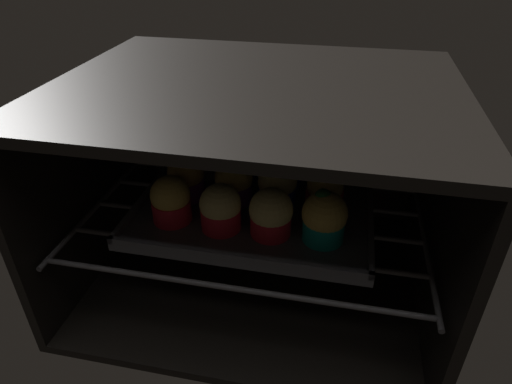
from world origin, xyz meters
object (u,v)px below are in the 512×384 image
Objects in this scene: muffin_row0_col0 at (171,200)px; muffin_row2_col2 at (287,165)px; muffin_row0_col1 at (221,209)px; muffin_row1_col1 at (234,182)px; muffin_row2_col0 at (204,157)px; muffin_row2_col3 at (329,170)px; muffin_row1_col0 at (186,178)px; muffin_row2_col1 at (242,161)px; muffin_row0_col3 at (324,218)px; muffin_row1_col2 at (277,185)px; muffin_row0_col2 at (271,213)px; muffin_row1_col3 at (325,191)px; baking_tray at (256,205)px.

muffin_row0_col0 is 1.03× the size of muffin_row2_col2.
muffin_row0_col1 is 7.86cm from muffin_row1_col1.
muffin_row2_col3 is at bearing -0.52° from muffin_row2_col0.
muffin_row2_col1 is at bearing 45.20° from muffin_row1_col0.
muffin_row0_col3 is 1.07× the size of muffin_row1_col2.
muffin_row1_col3 is (7.29, 8.04, -0.03)cm from muffin_row0_col2.
muffin_row1_col1 and muffin_row2_col3 have the same top height.
muffin_row1_col2 is (15.35, 7.52, 0.07)cm from muffin_row0_col0.
muffin_row0_col3 reaches higher than muffin_row0_col1.
muffin_row0_col0 is 23.47cm from muffin_row0_col3.
muffin_row0_col2 is (7.62, 0.12, 0.14)cm from muffin_row0_col1.
muffin_row0_col2 is 1.03× the size of muffin_row2_col1.
muffin_row2_col2 is at bearing -179.77° from muffin_row2_col3.
baking_tray is 4.55× the size of muffin_row0_col3.
muffin_row1_col1 is at bearing -134.71° from muffin_row2_col2.
muffin_row0_col0 is 6.95cm from muffin_row1_col0.
muffin_row0_col1 is at bearing -116.37° from muffin_row2_col2.
muffin_row0_col2 is 1.00× the size of muffin_row2_col0.
muffin_row1_col2 is (-0.36, 7.93, 0.09)cm from muffin_row0_col2.
muffin_row1_col1 and muffin_row2_col0 have the same top height.
muffin_row0_col2 and muffin_row1_col0 have the same top height.
muffin_row0_col0 is 1.04× the size of muffin_row2_col1.
muffin_row1_col2 is 7.52cm from muffin_row2_col2.
muffin_row1_col2 reaches higher than muffin_row1_col3.
muffin_row0_col0 is 1.01× the size of muffin_row2_col0.
muffin_row0_col1 is (8.08, -0.53, -0.17)cm from muffin_row0_col0.
muffin_row0_col0 and muffin_row2_col0 have the same top height.
muffin_row0_col2 is at bearing -115.94° from muffin_row2_col3.
muffin_row1_col1 is (8.18, 7.33, -0.14)cm from muffin_row0_col0.
muffin_row0_col0 reaches higher than muffin_row0_col1.
muffin_row2_col0 is at bearing 179.11° from muffin_row2_col2.
muffin_row0_col0 is 16.71cm from muffin_row2_col1.
muffin_row0_col3 reaches higher than muffin_row2_col2.
muffin_row2_col1 is at bearing 91.01° from muffin_row0_col1.
muffin_row2_col2 is (7.71, 15.55, -0.04)cm from muffin_row0_col1.
muffin_row0_col2 is at bearing -90.33° from muffin_row2_col2.
muffin_row0_col3 is at bearing -34.08° from muffin_row2_col0.
muffin_row1_col0 is at bearing -134.80° from muffin_row2_col1.
muffin_row1_col3 is (23.00, 7.63, -0.06)cm from muffin_row0_col0.
muffin_row1_col0 is at bearing 162.98° from muffin_row0_col3.
baking_tray is 4.86× the size of muffin_row1_col2.
muffin_row1_col0 is at bearing 154.82° from muffin_row0_col2.
muffin_row2_col1 is (7.77, 7.82, -0.17)cm from muffin_row1_col0.
muffin_row0_col0 reaches higher than muffin_row1_col1.
muffin_row1_col1 is at bearing 134.21° from muffin_row0_col2.
muffin_row0_col0 is at bearing -136.44° from muffin_row2_col2.
muffin_row0_col2 is (3.82, -7.68, 4.09)cm from baking_tray.
muffin_row2_col2 is at bearing 86.61° from muffin_row1_col2.
muffin_row0_col1 is at bearing -116.02° from baking_tray.
muffin_row2_col0 is 1.00× the size of muffin_row2_col3.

